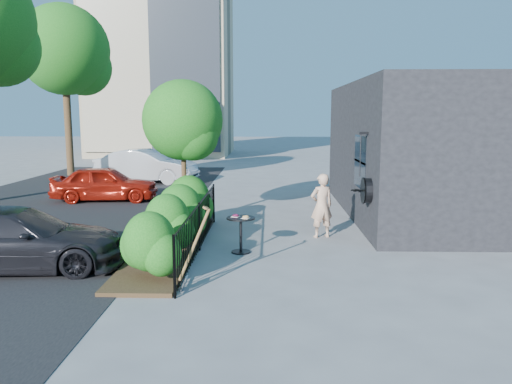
{
  "coord_description": "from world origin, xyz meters",
  "views": [
    {
      "loc": [
        0.06,
        -10.93,
        3.04
      ],
      "look_at": [
        -0.24,
        0.93,
        1.2
      ],
      "focal_mm": 35.0,
      "sensor_mm": 36.0,
      "label": 1
    }
  ],
  "objects_px": {
    "patio_tree": "(185,125)",
    "car_red": "(105,183)",
    "car_silver": "(147,166)",
    "car_darkgrey": "(15,239)",
    "woman": "(322,206)",
    "street_tree_far": "(65,56)",
    "shovel": "(192,253)",
    "cafe_table": "(241,228)"
  },
  "relations": [
    {
      "from": "woman",
      "to": "shovel",
      "type": "height_order",
      "value": "woman"
    },
    {
      "from": "patio_tree",
      "to": "car_silver",
      "type": "bearing_deg",
      "value": 110.52
    },
    {
      "from": "patio_tree",
      "to": "car_silver",
      "type": "height_order",
      "value": "patio_tree"
    },
    {
      "from": "patio_tree",
      "to": "woman",
      "type": "relative_size",
      "value": 2.45
    },
    {
      "from": "woman",
      "to": "car_silver",
      "type": "xyz_separation_m",
      "value": [
        -6.87,
        10.12,
        -0.05
      ]
    },
    {
      "from": "cafe_table",
      "to": "woman",
      "type": "distance_m",
      "value": 2.45
    },
    {
      "from": "car_silver",
      "to": "car_darkgrey",
      "type": "bearing_deg",
      "value": -167.59
    },
    {
      "from": "woman",
      "to": "car_red",
      "type": "distance_m",
      "value": 8.83
    },
    {
      "from": "street_tree_far",
      "to": "car_red",
      "type": "bearing_deg",
      "value": -60.8
    },
    {
      "from": "cafe_table",
      "to": "woman",
      "type": "bearing_deg",
      "value": 37.35
    },
    {
      "from": "shovel",
      "to": "car_darkgrey",
      "type": "relative_size",
      "value": 0.36
    },
    {
      "from": "shovel",
      "to": "car_red",
      "type": "distance_m",
      "value": 10.15
    },
    {
      "from": "street_tree_far",
      "to": "car_darkgrey",
      "type": "bearing_deg",
      "value": -72.06
    },
    {
      "from": "street_tree_far",
      "to": "car_red",
      "type": "distance_m",
      "value": 10.05
    },
    {
      "from": "street_tree_far",
      "to": "car_red",
      "type": "height_order",
      "value": "street_tree_far"
    },
    {
      "from": "patio_tree",
      "to": "car_red",
      "type": "xyz_separation_m",
      "value": [
        -3.53,
        3.74,
        -2.14
      ]
    },
    {
      "from": "patio_tree",
      "to": "car_darkgrey",
      "type": "distance_m",
      "value": 5.47
    },
    {
      "from": "patio_tree",
      "to": "street_tree_far",
      "type": "bearing_deg",
      "value": 124.51
    },
    {
      "from": "car_darkgrey",
      "to": "shovel",
      "type": "bearing_deg",
      "value": -113.92
    },
    {
      "from": "car_silver",
      "to": "cafe_table",
      "type": "bearing_deg",
      "value": -146.98
    },
    {
      "from": "car_darkgrey",
      "to": "car_red",
      "type": "bearing_deg",
      "value": -1.19
    },
    {
      "from": "shovel",
      "to": "car_silver",
      "type": "distance_m",
      "value": 14.65
    },
    {
      "from": "patio_tree",
      "to": "shovel",
      "type": "distance_m",
      "value": 5.83
    },
    {
      "from": "street_tree_far",
      "to": "car_darkgrey",
      "type": "relative_size",
      "value": 1.95
    },
    {
      "from": "woman",
      "to": "street_tree_far",
      "type": "bearing_deg",
      "value": -66.42
    },
    {
      "from": "patio_tree",
      "to": "car_red",
      "type": "height_order",
      "value": "patio_tree"
    },
    {
      "from": "patio_tree",
      "to": "car_red",
      "type": "distance_m",
      "value": 5.57
    },
    {
      "from": "cafe_table",
      "to": "shovel",
      "type": "xyz_separation_m",
      "value": [
        -0.71,
        -2.44,
        0.12
      ]
    },
    {
      "from": "street_tree_far",
      "to": "cafe_table",
      "type": "relative_size",
      "value": 9.71
    },
    {
      "from": "car_red",
      "to": "car_silver",
      "type": "height_order",
      "value": "car_silver"
    },
    {
      "from": "patio_tree",
      "to": "car_red",
      "type": "relative_size",
      "value": 1.07
    },
    {
      "from": "car_silver",
      "to": "car_red",
      "type": "bearing_deg",
      "value": -173.3
    },
    {
      "from": "cafe_table",
      "to": "woman",
      "type": "relative_size",
      "value": 0.53
    },
    {
      "from": "patio_tree",
      "to": "shovel",
      "type": "height_order",
      "value": "patio_tree"
    },
    {
      "from": "patio_tree",
      "to": "shovel",
      "type": "relative_size",
      "value": 2.57
    },
    {
      "from": "patio_tree",
      "to": "cafe_table",
      "type": "bearing_deg",
      "value": -60.05
    },
    {
      "from": "street_tree_far",
      "to": "car_red",
      "type": "xyz_separation_m",
      "value": [
        4.17,
        -7.46,
        -5.29
      ]
    },
    {
      "from": "street_tree_far",
      "to": "car_silver",
      "type": "relative_size",
      "value": 1.81
    },
    {
      "from": "car_silver",
      "to": "woman",
      "type": "bearing_deg",
      "value": -135.87
    },
    {
      "from": "patio_tree",
      "to": "shovel",
      "type": "bearing_deg",
      "value": -79.67
    },
    {
      "from": "patio_tree",
      "to": "cafe_table",
      "type": "relative_size",
      "value": 4.62
    },
    {
      "from": "woman",
      "to": "car_darkgrey",
      "type": "height_order",
      "value": "woman"
    }
  ]
}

